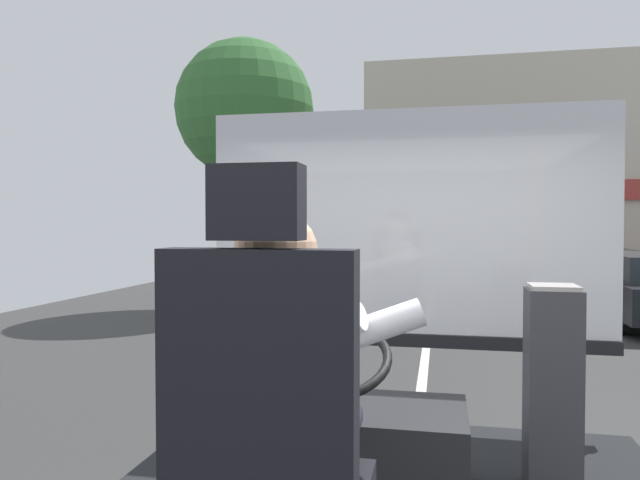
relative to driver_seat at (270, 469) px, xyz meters
The scene contains 10 objects.
ground 9.52m from the driver_seat, 88.68° to the left, with size 18.00×44.00×0.06m.
driver_seat is the anchor object (origin of this frame).
bus_driver 0.23m from the driver_seat, 90.00° to the left, with size 0.79×0.56×0.76m.
steering_console 1.25m from the driver_seat, 90.00° to the left, with size 1.10×0.97×0.83m.
fare_box 1.70m from the driver_seat, 56.45° to the left, with size 0.23×0.24×0.95m.
windshield_panel 2.30m from the driver_seat, 84.50° to the left, with size 2.50×0.08×1.48m.
street_tree 12.38m from the driver_seat, 109.19° to the left, with size 3.11×3.11×6.06m.
shop_building 20.66m from the driver_seat, 77.49° to the left, with size 12.96×5.17×7.12m.
parked_car_red 15.99m from the driver_seat, 73.47° to the left, with size 1.92×4.37×1.24m.
parked_car_white 21.52m from the driver_seat, 78.27° to the left, with size 1.79×3.92×1.40m.
Camera 1 is at (0.21, -2.07, 1.93)m, focal length 33.04 mm.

